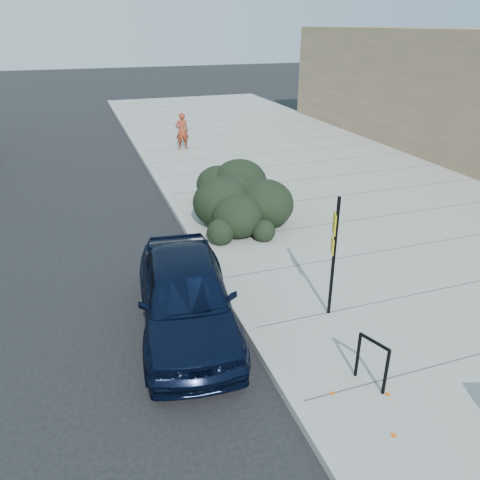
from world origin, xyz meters
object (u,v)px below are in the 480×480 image
object	(u,v)px
sedan_navy	(186,295)
pedestrian	(182,131)
bike_rack	(372,358)
sign_post	(334,250)

from	to	relation	value
sedan_navy	pedestrian	bearing A→B (deg)	84.79
bike_rack	sedan_navy	distance (m)	3.51
bike_rack	pedestrian	xyz separation A→B (m)	(0.62, 15.90, 0.30)
sign_post	pedestrian	distance (m)	13.91
pedestrian	sedan_navy	bearing A→B (deg)	76.13
sedan_navy	pedestrian	distance (m)	13.59
sign_post	sedan_navy	size ratio (longest dim) A/B	0.56
bike_rack	sign_post	world-z (taller)	sign_post
pedestrian	bike_rack	bearing A→B (deg)	86.41
bike_rack	pedestrian	distance (m)	15.91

